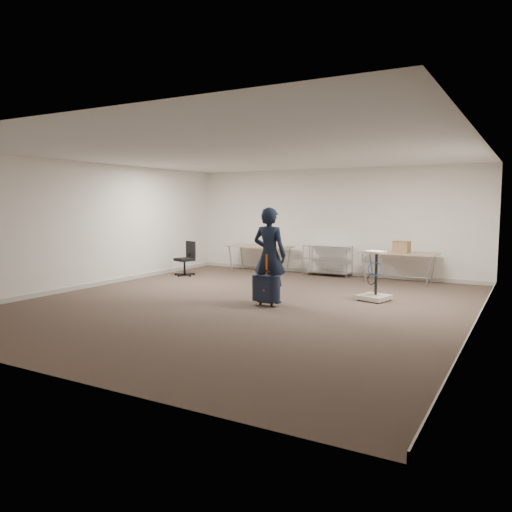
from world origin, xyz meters
The scene contains 10 objects.
ground centered at (0.00, 0.00, 0.00)m, with size 9.00×9.00×0.00m, color #423228.
room_shell centered at (0.00, 1.38, 0.05)m, with size 8.00×9.00×9.00m.
folding_table_left centered at (-1.90, 3.95, 0.68)m, with size 1.80×0.75×0.73m.
folding_table_right centered at (1.90, 3.95, 0.68)m, with size 1.80×0.75×0.73m.
wire_shelf centered at (0.00, 4.20, 0.44)m, with size 1.22×0.47×0.80m.
person centered at (0.32, 0.32, 0.91)m, with size 0.66×0.43×1.82m, color black.
suitcase centered at (0.43, -0.03, 0.33)m, with size 0.37×0.23×0.96m.
office_chair centered at (-3.26, 2.40, 0.27)m, with size 0.54×0.55×0.90m.
equipment_cart centered at (2.03, 1.47, 0.25)m, with size 0.65×0.65×0.97m.
cardboard_box centered at (1.97, 3.91, 0.86)m, with size 0.36×0.27×0.27m, color olive.
Camera 1 is at (4.71, -8.03, 1.88)m, focal length 35.00 mm.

